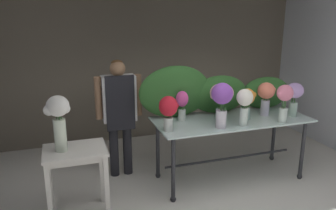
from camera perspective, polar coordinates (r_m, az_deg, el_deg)
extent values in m
plane|color=silver|center=(4.72, 3.42, -11.75)|extent=(7.51, 7.51, 0.00)
cube|color=#706656|center=(5.86, -2.56, 8.45)|extent=(5.28, 0.12, 2.88)
cube|color=silver|center=(4.39, 10.73, -2.41)|extent=(2.00, 0.83, 0.02)
cylinder|color=#2D2D33|center=(3.94, 0.90, -10.93)|extent=(0.05, 0.05, 0.82)
sphere|color=#2D2D33|center=(4.12, 0.88, -15.66)|extent=(0.07, 0.07, 0.07)
cylinder|color=#2D2D33|center=(4.79, 21.88, -7.13)|extent=(0.05, 0.05, 0.82)
sphere|color=#2D2D33|center=(4.94, 21.43, -11.21)|extent=(0.07, 0.07, 0.07)
cylinder|color=#2D2D33|center=(4.48, -1.76, -7.50)|extent=(0.05, 0.05, 0.82)
sphere|color=#2D2D33|center=(4.64, -1.72, -11.82)|extent=(0.07, 0.07, 0.07)
cylinder|color=#2D2D33|center=(5.24, 17.52, -4.73)|extent=(0.05, 0.05, 0.82)
sphere|color=#2D2D33|center=(5.38, 17.19, -8.53)|extent=(0.07, 0.07, 0.07)
cylinder|color=#2D2D33|center=(4.59, 10.39, -8.88)|extent=(1.80, 0.03, 0.03)
cube|color=silver|center=(3.65, -15.54, -7.43)|extent=(0.64, 0.49, 0.03)
cube|color=silver|center=(3.66, -15.49, -8.08)|extent=(0.58, 0.43, 0.06)
cube|color=silver|center=(3.64, -19.46, -14.82)|extent=(0.05, 0.05, 0.76)
cube|color=silver|center=(3.65, -10.34, -13.99)|extent=(0.05, 0.05, 0.76)
cube|color=silver|center=(4.00, -19.41, -11.88)|extent=(0.05, 0.05, 0.76)
cube|color=silver|center=(4.02, -11.21, -11.15)|extent=(0.05, 0.05, 0.76)
cylinder|color=#232328|center=(4.61, -9.16, -7.27)|extent=(0.12, 0.12, 0.78)
cylinder|color=#232328|center=(4.64, -6.91, -7.03)|extent=(0.12, 0.12, 0.78)
cube|color=silver|center=(4.40, -8.37, 1.15)|extent=(0.43, 0.22, 0.60)
cube|color=black|center=(4.31, -8.08, 0.27)|extent=(0.37, 0.02, 0.72)
cylinder|color=#936B4C|center=(4.36, -11.76, 1.16)|extent=(0.09, 0.09, 0.55)
cylinder|color=#936B4C|center=(4.45, -5.07, 1.71)|extent=(0.09, 0.09, 0.55)
sphere|color=#936B4C|center=(4.32, -8.57, 6.13)|extent=(0.20, 0.20, 0.20)
ellipsoid|color=brown|center=(4.33, -8.66, 7.02)|extent=(0.15, 0.15, 0.09)
ellipsoid|color=#2D6028|center=(4.29, 1.24, 2.26)|extent=(0.96, 0.21, 0.67)
ellipsoid|color=#2D6028|center=(4.55, 8.70, 1.81)|extent=(0.81, 0.26, 0.51)
ellipsoid|color=#2D6028|center=(4.92, 16.22, 2.04)|extent=(0.75, 0.26, 0.45)
cylinder|color=silver|center=(3.85, 0.06, -3.30)|extent=(0.11, 0.11, 0.16)
cylinder|color=#9EBCB2|center=(3.86, 0.06, -3.94)|extent=(0.10, 0.10, 0.07)
cylinder|color=#387033|center=(3.84, 0.39, -2.74)|extent=(0.01, 0.01, 0.22)
cylinder|color=#387033|center=(3.85, -0.01, -2.70)|extent=(0.01, 0.01, 0.22)
cylinder|color=#387033|center=(3.83, -0.12, -2.80)|extent=(0.01, 0.01, 0.22)
cylinder|color=#387033|center=(3.82, 0.16, -2.87)|extent=(0.01, 0.01, 0.22)
ellipsoid|color=red|center=(3.78, 0.06, -0.20)|extent=(0.22, 0.22, 0.23)
sphere|color=red|center=(3.78, -0.90, 0.32)|extent=(0.08, 0.08, 0.08)
sphere|color=red|center=(3.82, 1.39, -0.12)|extent=(0.06, 0.06, 0.06)
ellipsoid|color=#477F3D|center=(3.83, -0.35, -1.80)|extent=(0.05, 0.10, 0.03)
cylinder|color=silver|center=(4.60, 16.14, -0.44)|extent=(0.11, 0.11, 0.21)
cylinder|color=#9EBCB2|center=(4.62, 16.08, -1.14)|extent=(0.11, 0.11, 0.09)
cylinder|color=#477F3D|center=(4.60, 16.33, 0.01)|extent=(0.01, 0.01, 0.26)
cylinder|color=#477F3D|center=(4.60, 16.06, 0.04)|extent=(0.01, 0.01, 0.26)
cylinder|color=#477F3D|center=(4.57, 15.90, -0.06)|extent=(0.01, 0.01, 0.26)
cylinder|color=#477F3D|center=(4.57, 16.35, -0.11)|extent=(0.01, 0.01, 0.26)
ellipsoid|color=#EF7A60|center=(4.55, 16.36, 2.35)|extent=(0.22, 0.22, 0.22)
sphere|color=#EF7A60|center=(4.52, 15.40, 1.86)|extent=(0.06, 0.06, 0.06)
sphere|color=#EF7A60|center=(4.58, 17.43, 2.53)|extent=(0.07, 0.07, 0.07)
cylinder|color=silver|center=(4.38, 13.18, -1.38)|extent=(0.10, 0.10, 0.16)
cylinder|color=#9EBCB2|center=(4.39, 13.14, -1.94)|extent=(0.09, 0.09, 0.07)
cylinder|color=#2D6028|center=(4.37, 13.43, -0.81)|extent=(0.01, 0.01, 0.23)
cylinder|color=#2D6028|center=(4.38, 13.02, -0.74)|extent=(0.01, 0.01, 0.23)
cylinder|color=#2D6028|center=(4.35, 12.92, -0.85)|extent=(0.01, 0.01, 0.23)
cylinder|color=#2D6028|center=(4.35, 13.37, -0.89)|extent=(0.01, 0.01, 0.23)
ellipsoid|color=orange|center=(4.32, 13.36, 1.41)|extent=(0.18, 0.18, 0.20)
sphere|color=orange|center=(4.36, 14.30, 1.70)|extent=(0.08, 0.08, 0.08)
ellipsoid|color=#477F3D|center=(4.38, 13.48, -0.02)|extent=(0.08, 0.11, 0.03)
cylinder|color=silver|center=(4.38, 18.93, -1.65)|extent=(0.10, 0.10, 0.18)
cylinder|color=#9EBCB2|center=(4.40, 18.87, -2.29)|extent=(0.09, 0.09, 0.08)
cylinder|color=#2D6028|center=(4.38, 19.23, -0.72)|extent=(0.01, 0.01, 0.30)
cylinder|color=#2D6028|center=(4.37, 18.77, -0.72)|extent=(0.01, 0.01, 0.30)
cylinder|color=#2D6028|center=(4.35, 19.02, -0.81)|extent=(0.01, 0.01, 0.30)
ellipsoid|color=pink|center=(4.31, 19.26, 1.95)|extent=(0.20, 0.20, 0.20)
sphere|color=pink|center=(4.26, 18.50, 1.86)|extent=(0.07, 0.07, 0.07)
sphere|color=pink|center=(4.32, 20.08, 2.08)|extent=(0.07, 0.07, 0.07)
cylinder|color=silver|center=(4.27, 8.95, -1.62)|extent=(0.13, 0.13, 0.15)
cylinder|color=#9EBCB2|center=(4.29, 8.93, -2.16)|extent=(0.12, 0.12, 0.06)
cylinder|color=#28562D|center=(4.27, 9.19, -0.63)|extent=(0.01, 0.01, 0.28)
cylinder|color=#28562D|center=(4.26, 8.70, -0.62)|extent=(0.01, 0.01, 0.28)
cylinder|color=#28562D|center=(4.22, 9.04, -0.78)|extent=(0.01, 0.01, 0.28)
ellipsoid|color=#EFB2BC|center=(4.20, 9.11, 2.07)|extent=(0.29, 0.29, 0.23)
sphere|color=#EFB2BC|center=(4.14, 7.70, 1.47)|extent=(0.08, 0.08, 0.08)
ellipsoid|color=#2D6028|center=(4.21, 8.81, -0.51)|extent=(0.09, 0.10, 0.03)
cylinder|color=silver|center=(4.68, 20.44, -0.67)|extent=(0.10, 0.10, 0.19)
cylinder|color=#9EBCB2|center=(4.70, 20.38, -1.29)|extent=(0.10, 0.10, 0.08)
cylinder|color=#387033|center=(4.68, 20.65, -0.02)|extent=(0.01, 0.01, 0.28)
cylinder|color=#387033|center=(4.68, 20.38, 0.01)|extent=(0.01, 0.01, 0.28)
cylinder|color=#387033|center=(4.66, 20.21, -0.03)|extent=(0.01, 0.01, 0.28)
cylinder|color=#387033|center=(4.65, 20.60, -0.10)|extent=(0.01, 0.01, 0.28)
ellipsoid|color=#B28ED1|center=(4.62, 20.74, 2.32)|extent=(0.22, 0.22, 0.20)
sphere|color=#B28ED1|center=(4.55, 20.07, 2.47)|extent=(0.08, 0.08, 0.08)
sphere|color=#B28ED1|center=(4.70, 21.43, 2.61)|extent=(0.09, 0.09, 0.09)
cylinder|color=silver|center=(4.00, 9.00, -2.37)|extent=(0.13, 0.13, 0.21)
cylinder|color=#9EBCB2|center=(4.02, 8.97, -3.18)|extent=(0.12, 0.12, 0.09)
cylinder|color=#387033|center=(3.99, 9.34, -1.39)|extent=(0.01, 0.01, 0.33)
cylinder|color=#387033|center=(3.99, 8.87, -1.37)|extent=(0.01, 0.01, 0.33)
cylinder|color=#387033|center=(3.96, 9.05, -1.51)|extent=(0.01, 0.01, 0.33)
ellipsoid|color=purple|center=(3.92, 9.19, 1.94)|extent=(0.25, 0.25, 0.25)
sphere|color=purple|center=(3.88, 8.02, 2.26)|extent=(0.07, 0.07, 0.07)
sphere|color=purple|center=(4.00, 10.30, 1.62)|extent=(0.09, 0.09, 0.09)
ellipsoid|color=#387033|center=(3.97, 9.61, -0.63)|extent=(0.08, 0.11, 0.03)
cylinder|color=silver|center=(4.21, 2.38, -1.72)|extent=(0.09, 0.09, 0.15)
cylinder|color=#9EBCB2|center=(4.23, 2.37, -2.25)|extent=(0.09, 0.09, 0.06)
cylinder|color=#387033|center=(4.21, 2.68, -1.10)|extent=(0.01, 0.01, 0.22)
cylinder|color=#387033|center=(4.21, 2.25, -1.08)|extent=(0.01, 0.01, 0.22)
cylinder|color=#387033|center=(4.20, 2.18, -1.16)|extent=(0.01, 0.01, 0.22)
cylinder|color=#387033|center=(4.19, 2.50, -1.21)|extent=(0.01, 0.01, 0.22)
ellipsoid|color=#E54C9E|center=(4.16, 2.41, 1.06)|extent=(0.16, 0.16, 0.20)
ellipsoid|color=#2D6028|center=(4.19, 2.19, -0.47)|extent=(0.11, 0.07, 0.03)
cylinder|color=silver|center=(4.12, 12.72, -1.97)|extent=(0.10, 0.10, 0.22)
cylinder|color=#9EBCB2|center=(4.14, 12.67, -2.79)|extent=(0.09, 0.09, 0.09)
cylinder|color=#2D6028|center=(4.11, 13.09, -1.45)|extent=(0.01, 0.01, 0.28)
cylinder|color=#2D6028|center=(4.12, 12.62, -1.39)|extent=(0.01, 0.01, 0.28)
cylinder|color=#2D6028|center=(4.10, 12.43, -1.48)|extent=(0.01, 0.01, 0.28)
cylinder|color=#2D6028|center=(4.09, 12.85, -1.55)|extent=(0.01, 0.01, 0.28)
ellipsoid|color=white|center=(4.05, 12.92, 1.26)|extent=(0.19, 0.19, 0.20)
sphere|color=white|center=(4.09, 13.59, 1.25)|extent=(0.05, 0.05, 0.05)
ellipsoid|color=#28562D|center=(4.10, 12.50, -0.11)|extent=(0.07, 0.11, 0.03)
cylinder|color=silver|center=(3.58, -17.82, -4.88)|extent=(0.12, 0.12, 0.34)
cylinder|color=#9EBCB2|center=(3.61, -17.70, -6.30)|extent=(0.11, 0.11, 0.14)
cylinder|color=#2D6028|center=(3.57, -17.51, -4.22)|extent=(0.01, 0.01, 0.40)
cylinder|color=#2D6028|center=(3.59, -17.75, -4.09)|extent=(0.01, 0.01, 0.40)
cylinder|color=#2D6028|center=(3.57, -18.18, -4.26)|extent=(0.01, 0.01, 0.40)
cylinder|color=#2D6028|center=(3.54, -17.82, -4.38)|extent=(0.01, 0.01, 0.40)
ellipsoid|color=white|center=(3.49, -18.24, -0.16)|extent=(0.22, 0.22, 0.21)
sphere|color=white|center=(3.48, -19.58, -0.84)|extent=(0.11, 0.11, 0.11)
sphere|color=white|center=(3.47, -17.11, -0.57)|extent=(0.10, 0.10, 0.10)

